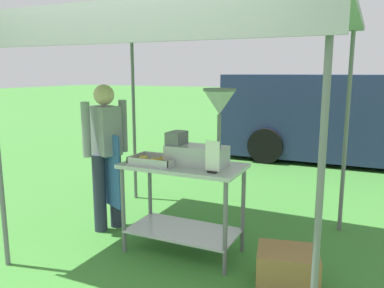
{
  "coord_description": "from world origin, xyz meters",
  "views": [
    {
      "loc": [
        1.62,
        -2.39,
        1.74
      ],
      "look_at": [
        0.03,
        1.02,
        1.04
      ],
      "focal_mm": 36.47,
      "sensor_mm": 36.0,
      "label": 1
    }
  ],
  "objects_px": {
    "supply_crate": "(287,269)",
    "van_navy": "(355,117)",
    "donut_cart": "(183,190)",
    "donut_tray": "(154,161)",
    "menu_sign": "(212,159)",
    "stall_canopy": "(187,29)",
    "vendor": "(106,150)",
    "donut_fryer": "(203,135)"
  },
  "relations": [
    {
      "from": "donut_fryer",
      "to": "van_navy",
      "type": "relative_size",
      "value": 0.14
    },
    {
      "from": "donut_fryer",
      "to": "vendor",
      "type": "xyz_separation_m",
      "value": [
        -1.21,
        0.14,
        -0.27
      ]
    },
    {
      "from": "donut_tray",
      "to": "menu_sign",
      "type": "distance_m",
      "value": 0.64
    },
    {
      "from": "van_navy",
      "to": "donut_cart",
      "type": "bearing_deg",
      "value": -104.12
    },
    {
      "from": "donut_cart",
      "to": "supply_crate",
      "type": "relative_size",
      "value": 2.04
    },
    {
      "from": "menu_sign",
      "to": "supply_crate",
      "type": "height_order",
      "value": "menu_sign"
    },
    {
      "from": "donut_fryer",
      "to": "vendor",
      "type": "bearing_deg",
      "value": 173.46
    },
    {
      "from": "donut_cart",
      "to": "van_navy",
      "type": "relative_size",
      "value": 0.23
    },
    {
      "from": "donut_tray",
      "to": "supply_crate",
      "type": "bearing_deg",
      "value": -5.82
    },
    {
      "from": "stall_canopy",
      "to": "donut_tray",
      "type": "relative_size",
      "value": 6.5
    },
    {
      "from": "menu_sign",
      "to": "supply_crate",
      "type": "relative_size",
      "value": 0.49
    },
    {
      "from": "stall_canopy",
      "to": "van_navy",
      "type": "height_order",
      "value": "stall_canopy"
    },
    {
      "from": "donut_cart",
      "to": "stall_canopy",
      "type": "bearing_deg",
      "value": 90.0
    },
    {
      "from": "supply_crate",
      "to": "van_navy",
      "type": "height_order",
      "value": "van_navy"
    },
    {
      "from": "menu_sign",
      "to": "donut_fryer",
      "type": "bearing_deg",
      "value": 130.02
    },
    {
      "from": "donut_fryer",
      "to": "supply_crate",
      "type": "bearing_deg",
      "value": -16.64
    },
    {
      "from": "van_navy",
      "to": "menu_sign",
      "type": "bearing_deg",
      "value": -99.77
    },
    {
      "from": "donut_fryer",
      "to": "supply_crate",
      "type": "height_order",
      "value": "donut_fryer"
    },
    {
      "from": "donut_tray",
      "to": "menu_sign",
      "type": "xyz_separation_m",
      "value": [
        0.63,
        -0.09,
        0.1
      ]
    },
    {
      "from": "vendor",
      "to": "stall_canopy",
      "type": "bearing_deg",
      "value": -4.0
    },
    {
      "from": "donut_fryer",
      "to": "donut_cart",
      "type": "bearing_deg",
      "value": -171.05
    },
    {
      "from": "donut_cart",
      "to": "donut_tray",
      "type": "relative_size",
      "value": 2.58
    },
    {
      "from": "stall_canopy",
      "to": "van_navy",
      "type": "distance_m",
      "value": 5.27
    },
    {
      "from": "stall_canopy",
      "to": "donut_tray",
      "type": "bearing_deg",
      "value": -143.3
    },
    {
      "from": "donut_cart",
      "to": "van_navy",
      "type": "height_order",
      "value": "van_navy"
    },
    {
      "from": "donut_tray",
      "to": "van_navy",
      "type": "height_order",
      "value": "van_navy"
    },
    {
      "from": "van_navy",
      "to": "stall_canopy",
      "type": "bearing_deg",
      "value": -104.39
    },
    {
      "from": "donut_fryer",
      "to": "menu_sign",
      "type": "height_order",
      "value": "donut_fryer"
    },
    {
      "from": "stall_canopy",
      "to": "donut_cart",
      "type": "bearing_deg",
      "value": -90.0
    },
    {
      "from": "menu_sign",
      "to": "vendor",
      "type": "relative_size",
      "value": 0.17
    },
    {
      "from": "stall_canopy",
      "to": "donut_fryer",
      "type": "relative_size",
      "value": 4.05
    },
    {
      "from": "menu_sign",
      "to": "van_navy",
      "type": "bearing_deg",
      "value": 80.23
    },
    {
      "from": "stall_canopy",
      "to": "van_navy",
      "type": "relative_size",
      "value": 0.58
    },
    {
      "from": "donut_cart",
      "to": "menu_sign",
      "type": "relative_size",
      "value": 4.13
    },
    {
      "from": "donut_cart",
      "to": "donut_tray",
      "type": "xyz_separation_m",
      "value": [
        -0.26,
        -0.09,
        0.28
      ]
    },
    {
      "from": "vendor",
      "to": "van_navy",
      "type": "relative_size",
      "value": 0.32
    },
    {
      "from": "donut_cart",
      "to": "donut_fryer",
      "type": "height_order",
      "value": "donut_fryer"
    },
    {
      "from": "menu_sign",
      "to": "stall_canopy",
      "type": "bearing_deg",
      "value": 143.05
    },
    {
      "from": "donut_tray",
      "to": "vendor",
      "type": "height_order",
      "value": "vendor"
    },
    {
      "from": "stall_canopy",
      "to": "menu_sign",
      "type": "xyz_separation_m",
      "value": [
        0.37,
        -0.28,
        -1.12
      ]
    },
    {
      "from": "stall_canopy",
      "to": "donut_tray",
      "type": "distance_m",
      "value": 1.26
    },
    {
      "from": "menu_sign",
      "to": "vendor",
      "type": "height_order",
      "value": "vendor"
    }
  ]
}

